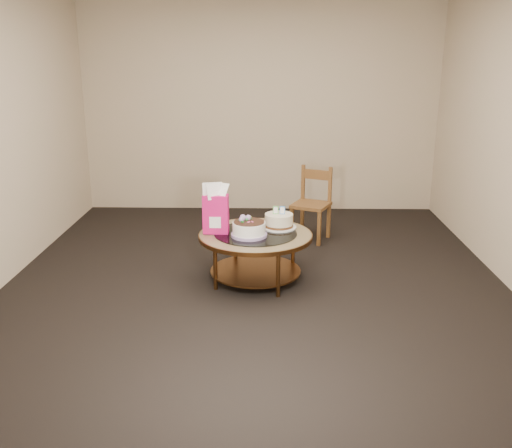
{
  "coord_description": "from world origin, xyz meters",
  "views": [
    {
      "loc": [
        0.11,
        -4.83,
        2.02
      ],
      "look_at": [
        0.0,
        0.02,
        0.54
      ],
      "focal_mm": 40.0,
      "sensor_mm": 36.0,
      "label": 1
    }
  ],
  "objects_px": {
    "dining_chair": "(312,203)",
    "decorated_cake": "(249,230)",
    "coffee_table": "(256,241)",
    "cream_cake": "(279,221)",
    "gift_bag": "(216,209)"
  },
  "relations": [
    {
      "from": "decorated_cake",
      "to": "gift_bag",
      "type": "distance_m",
      "value": 0.35
    },
    {
      "from": "coffee_table",
      "to": "decorated_cake",
      "type": "relative_size",
      "value": 3.24
    },
    {
      "from": "cream_cake",
      "to": "dining_chair",
      "type": "xyz_separation_m",
      "value": [
        0.38,
        1.07,
        -0.12
      ]
    },
    {
      "from": "coffee_table",
      "to": "dining_chair",
      "type": "xyz_separation_m",
      "value": [
        0.59,
        1.23,
        0.03
      ]
    },
    {
      "from": "coffee_table",
      "to": "dining_chair",
      "type": "relative_size",
      "value": 1.27
    },
    {
      "from": "dining_chair",
      "to": "cream_cake",
      "type": "bearing_deg",
      "value": -85.18
    },
    {
      "from": "gift_bag",
      "to": "dining_chair",
      "type": "height_order",
      "value": "gift_bag"
    },
    {
      "from": "coffee_table",
      "to": "cream_cake",
      "type": "xyz_separation_m",
      "value": [
        0.21,
        0.16,
        0.14
      ]
    },
    {
      "from": "dining_chair",
      "to": "decorated_cake",
      "type": "bearing_deg",
      "value": -91.65
    },
    {
      "from": "decorated_cake",
      "to": "cream_cake",
      "type": "bearing_deg",
      "value": 43.45
    },
    {
      "from": "coffee_table",
      "to": "gift_bag",
      "type": "height_order",
      "value": "gift_bag"
    },
    {
      "from": "coffee_table",
      "to": "gift_bag",
      "type": "relative_size",
      "value": 2.28
    },
    {
      "from": "coffee_table",
      "to": "gift_bag",
      "type": "bearing_deg",
      "value": 178.87
    },
    {
      "from": "cream_cake",
      "to": "dining_chair",
      "type": "height_order",
      "value": "dining_chair"
    },
    {
      "from": "cream_cake",
      "to": "dining_chair",
      "type": "relative_size",
      "value": 0.4
    }
  ]
}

